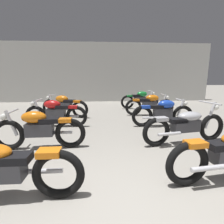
{
  "coord_description": "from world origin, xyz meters",
  "views": [
    {
      "loc": [
        -0.36,
        -1.42,
        1.57
      ],
      "look_at": [
        0.0,
        3.58,
        0.55
      ],
      "focal_mm": 28.18,
      "sensor_mm": 36.0,
      "label": 1
    }
  ],
  "objects_px": {
    "motorcycle_left_row_3": "(64,105)",
    "motorcycle_right_row_4": "(140,99)",
    "motorcycle_right_row_2": "(163,112)",
    "motorcycle_left_row_1": "(39,129)",
    "motorcycle_right_row_1": "(186,125)",
    "motorcycle_left_row_2": "(56,112)",
    "motorcycle_right_row_3": "(150,104)"
  },
  "relations": [
    {
      "from": "motorcycle_left_row_1",
      "to": "motorcycle_left_row_3",
      "type": "xyz_separation_m",
      "value": [
        -0.06,
        3.13,
        0.0
      ]
    },
    {
      "from": "motorcycle_left_row_1",
      "to": "motorcycle_left_row_3",
      "type": "bearing_deg",
      "value": 91.1
    },
    {
      "from": "motorcycle_left_row_2",
      "to": "motorcycle_right_row_2",
      "type": "relative_size",
      "value": 1.0
    },
    {
      "from": "motorcycle_left_row_3",
      "to": "motorcycle_right_row_4",
      "type": "xyz_separation_m",
      "value": [
        3.4,
        1.68,
        0.0
      ]
    },
    {
      "from": "motorcycle_right_row_2",
      "to": "motorcycle_right_row_4",
      "type": "distance_m",
      "value": 3.27
    },
    {
      "from": "motorcycle_right_row_1",
      "to": "motorcycle_right_row_2",
      "type": "height_order",
      "value": "motorcycle_right_row_1"
    },
    {
      "from": "motorcycle_right_row_2",
      "to": "motorcycle_left_row_2",
      "type": "bearing_deg",
      "value": 176.39
    },
    {
      "from": "motorcycle_left_row_1",
      "to": "motorcycle_right_row_1",
      "type": "distance_m",
      "value": 3.34
    },
    {
      "from": "motorcycle_left_row_2",
      "to": "motorcycle_right_row_1",
      "type": "relative_size",
      "value": 0.91
    },
    {
      "from": "motorcycle_left_row_2",
      "to": "motorcycle_right_row_1",
      "type": "height_order",
      "value": "motorcycle_right_row_1"
    },
    {
      "from": "motorcycle_left_row_1",
      "to": "motorcycle_right_row_4",
      "type": "bearing_deg",
      "value": 55.21
    },
    {
      "from": "motorcycle_right_row_1",
      "to": "motorcycle_left_row_1",
      "type": "bearing_deg",
      "value": -178.57
    },
    {
      "from": "motorcycle_right_row_2",
      "to": "motorcycle_right_row_3",
      "type": "bearing_deg",
      "value": 88.68
    },
    {
      "from": "motorcycle_right_row_2",
      "to": "motorcycle_left_row_1",
      "type": "bearing_deg",
      "value": -155.05
    },
    {
      "from": "motorcycle_left_row_2",
      "to": "motorcycle_right_row_4",
      "type": "distance_m",
      "value": 4.58
    },
    {
      "from": "motorcycle_left_row_3",
      "to": "motorcycle_right_row_1",
      "type": "height_order",
      "value": "motorcycle_right_row_1"
    },
    {
      "from": "motorcycle_right_row_2",
      "to": "motorcycle_right_row_4",
      "type": "height_order",
      "value": "same"
    },
    {
      "from": "motorcycle_right_row_1",
      "to": "motorcycle_right_row_2",
      "type": "distance_m",
      "value": 1.46
    },
    {
      "from": "motorcycle_left_row_2",
      "to": "motorcycle_right_row_1",
      "type": "distance_m",
      "value": 3.79
    },
    {
      "from": "motorcycle_left_row_1",
      "to": "motorcycle_right_row_2",
      "type": "height_order",
      "value": "same"
    },
    {
      "from": "motorcycle_left_row_2",
      "to": "motorcycle_right_row_1",
      "type": "bearing_deg",
      "value": -26.15
    },
    {
      "from": "motorcycle_left_row_3",
      "to": "motorcycle_right_row_3",
      "type": "bearing_deg",
      "value": 0.37
    },
    {
      "from": "motorcycle_left_row_2",
      "to": "motorcycle_right_row_2",
      "type": "height_order",
      "value": "same"
    },
    {
      "from": "motorcycle_right_row_2",
      "to": "motorcycle_right_row_3",
      "type": "distance_m",
      "value": 1.61
    },
    {
      "from": "motorcycle_right_row_3",
      "to": "motorcycle_right_row_4",
      "type": "relative_size",
      "value": 1.0
    },
    {
      "from": "motorcycle_right_row_1",
      "to": "motorcycle_left_row_3",
      "type": "bearing_deg",
      "value": 138.09
    },
    {
      "from": "motorcycle_left_row_1",
      "to": "motorcycle_right_row_1",
      "type": "height_order",
      "value": "motorcycle_right_row_1"
    },
    {
      "from": "motorcycle_right_row_4",
      "to": "motorcycle_right_row_1",
      "type": "bearing_deg",
      "value": -90.09
    },
    {
      "from": "motorcycle_left_row_2",
      "to": "motorcycle_right_row_4",
      "type": "height_order",
      "value": "same"
    },
    {
      "from": "motorcycle_left_row_3",
      "to": "motorcycle_left_row_2",
      "type": "bearing_deg",
      "value": -90.32
    },
    {
      "from": "motorcycle_left_row_3",
      "to": "motorcycle_right_row_4",
      "type": "height_order",
      "value": "same"
    },
    {
      "from": "motorcycle_right_row_4",
      "to": "motorcycle_left_row_1",
      "type": "bearing_deg",
      "value": -124.79
    }
  ]
}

